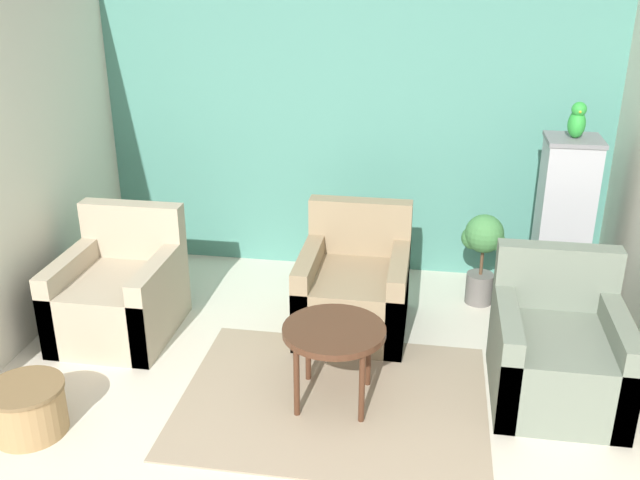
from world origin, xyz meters
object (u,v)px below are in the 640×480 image
Objects in this scene: armchair_left at (120,295)px; birdcage at (561,232)px; coffee_table at (334,336)px; potted_plant at (483,248)px; armchair_middle at (354,291)px; wicker_basket at (28,407)px; parrot at (577,121)px; armchair_right at (557,354)px.

birdcage is (3.09, 0.87, 0.33)m from armchair_left.
armchair_left reaches higher than coffee_table.
coffee_table is at bearing -122.11° from potted_plant.
armchair_middle is 2.25m from wicker_basket.
armchair_left is at bearing -164.21° from birdcage.
coffee_table is 2.31m from parrot.
parrot is at bearing 44.97° from coffee_table.
parrot reaches higher than armchair_left.
armchair_right is at bearing -71.36° from potted_plant.
armchair_right is 1.00× the size of armchair_middle.
armchair_left is 2.68m from potted_plant.
parrot is (3.09, 0.87, 1.16)m from armchair_left.
armchair_left is 3.41m from parrot.
armchair_right is 1.46m from armchair_middle.
birdcage is 0.58m from potted_plant.
coffee_table is 1.36m from armchair_right.
birdcage reaches higher than armchair_middle.
armchair_right is (1.32, 0.28, -0.16)m from coffee_table.
wicker_basket is at bearing -160.93° from coffee_table.
wicker_basket is (-0.05, -1.17, -0.12)m from armchair_left.
birdcage is 5.13× the size of parrot.
potted_plant is (-0.55, -0.01, -0.99)m from parrot.
armchair_middle is at bearing 153.62° from armchair_right.
parrot is 0.36× the size of potted_plant.
birdcage is 0.83m from parrot.
parrot is at bearing 33.15° from wicker_basket.
coffee_table is 0.46× the size of birdcage.
potted_plant is at bearing 57.89° from coffee_table.
parrot is (-0.00, 0.00, 0.83)m from birdcage.
potted_plant is at bearing -179.35° from parrot.
parrot is at bearing 20.24° from armchair_middle.
armchair_left is at bearing 87.73° from wicker_basket.
coffee_table reaches higher than wicker_basket.
coffee_table is 1.73m from armchair_left.
potted_plant is (0.91, 0.53, 0.17)m from armchair_middle.
armchair_middle reaches higher than coffee_table.
armchair_left is at bearing -168.33° from armchair_middle.
armchair_right is 3.32× the size of parrot.
armchair_right is 1.98× the size of wicker_basket.
armchair_right is at bearing 12.15° from coffee_table.
wicker_basket is (-2.98, -0.86, -0.12)m from armchair_right.
armchair_left reaches higher than potted_plant.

